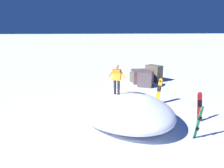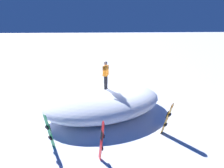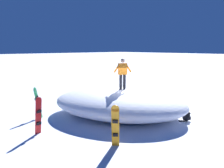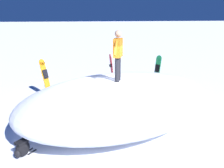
# 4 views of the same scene
# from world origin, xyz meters

# --- Properties ---
(ground) EXTENTS (240.00, 240.00, 0.00)m
(ground) POSITION_xyz_m (0.00, 0.00, 0.00)
(ground) COLOR white
(snow_mound) EXTENTS (8.21, 7.13, 1.38)m
(snow_mound) POSITION_xyz_m (0.57, 0.48, 0.69)
(snow_mound) COLOR white
(snow_mound) RESTS_ON ground
(snowboarder_standing) EXTENTS (0.48, 0.92, 1.57)m
(snowboarder_standing) POSITION_xyz_m (0.48, 0.32, 2.27)
(snowboarder_standing) COLOR black
(snowboarder_standing) RESTS_ON snow_mound
(snowboard_primary_upright) EXTENTS (0.24, 0.30, 1.55)m
(snowboard_primary_upright) POSITION_xyz_m (1.04, 4.58, 0.80)
(snowboard_primary_upright) COLOR red
(snowboard_primary_upright) RESTS_ON ground
(snowboard_secondary_upright) EXTENTS (0.51, 0.51, 1.62)m
(snowboard_secondary_upright) POSITION_xyz_m (-2.03, 3.24, 0.84)
(snowboard_secondary_upright) COLOR orange
(snowboard_secondary_upright) RESTS_ON ground
(snowboard_tertiary_upright) EXTENTS (0.40, 0.40, 1.56)m
(snowboard_tertiary_upright) POSITION_xyz_m (3.10, 3.66, 0.80)
(snowboard_tertiary_upright) COLOR #1E8C47
(snowboard_tertiary_upright) RESTS_ON ground
(backpack_near) EXTENTS (0.51, 0.55, 0.44)m
(backpack_near) POSITION_xyz_m (-2.25, -1.27, 0.23)
(backpack_near) COLOR black
(backpack_near) RESTS_ON ground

